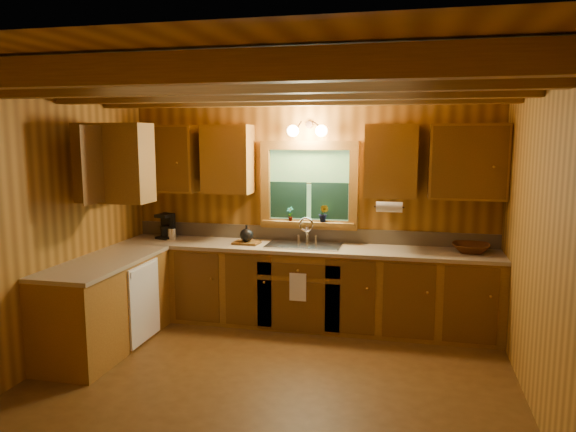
# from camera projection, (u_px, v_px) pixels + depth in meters

# --- Properties ---
(room) EXTENTS (4.20, 4.20, 4.20)m
(room) POSITION_uv_depth(u_px,v_px,m) (266.00, 236.00, 4.39)
(room) COLOR #593915
(room) RESTS_ON ground
(ceiling_beams) EXTENTS (4.20, 2.54, 0.18)m
(ceiling_beams) POSITION_uv_depth(u_px,v_px,m) (265.00, 86.00, 4.21)
(ceiling_beams) COLOR brown
(ceiling_beams) RESTS_ON room
(base_cabinets) EXTENTS (4.20, 2.22, 0.86)m
(base_cabinets) POSITION_uv_depth(u_px,v_px,m) (254.00, 292.00, 5.86)
(base_cabinets) COLOR brown
(base_cabinets) RESTS_ON ground
(countertop) EXTENTS (4.20, 2.24, 0.04)m
(countertop) POSITION_uv_depth(u_px,v_px,m) (255.00, 251.00, 5.80)
(countertop) COLOR tan
(countertop) RESTS_ON base_cabinets
(backsplash) EXTENTS (4.20, 0.02, 0.16)m
(backsplash) POSITION_uv_depth(u_px,v_px,m) (309.00, 234.00, 6.25)
(backsplash) COLOR #9D8A6A
(backsplash) RESTS_ON room
(dishwasher_panel) EXTENTS (0.02, 0.60, 0.80)m
(dishwasher_panel) POSITION_uv_depth(u_px,v_px,m) (145.00, 302.00, 5.50)
(dishwasher_panel) COLOR white
(dishwasher_panel) RESTS_ON base_cabinets
(upper_cabinets) EXTENTS (4.19, 1.77, 0.78)m
(upper_cabinets) POSITION_uv_depth(u_px,v_px,m) (250.00, 161.00, 5.81)
(upper_cabinets) COLOR brown
(upper_cabinets) RESTS_ON room
(window) EXTENTS (1.12, 0.08, 1.00)m
(window) POSITION_uv_depth(u_px,v_px,m) (309.00, 187.00, 6.16)
(window) COLOR brown
(window) RESTS_ON room
(window_sill) EXTENTS (1.06, 0.14, 0.04)m
(window_sill) POSITION_uv_depth(u_px,v_px,m) (308.00, 223.00, 6.17)
(window_sill) COLOR brown
(window_sill) RESTS_ON room
(wall_sconce) EXTENTS (0.45, 0.21, 0.17)m
(wall_sconce) POSITION_uv_depth(u_px,v_px,m) (307.00, 130.00, 5.95)
(wall_sconce) COLOR black
(wall_sconce) RESTS_ON room
(paper_towel_roll) EXTENTS (0.27, 0.11, 0.11)m
(paper_towel_roll) POSITION_uv_depth(u_px,v_px,m) (389.00, 207.00, 5.65)
(paper_towel_roll) COLOR white
(paper_towel_roll) RESTS_ON upper_cabinets
(dish_towel) EXTENTS (0.18, 0.01, 0.30)m
(dish_towel) POSITION_uv_depth(u_px,v_px,m) (298.00, 287.00, 5.72)
(dish_towel) COLOR white
(dish_towel) RESTS_ON base_cabinets
(sink) EXTENTS (0.82, 0.48, 0.43)m
(sink) POSITION_uv_depth(u_px,v_px,m) (304.00, 250.00, 6.00)
(sink) COLOR silver
(sink) RESTS_ON countertop
(coffee_maker) EXTENTS (0.17, 0.21, 0.29)m
(coffee_maker) POSITION_uv_depth(u_px,v_px,m) (167.00, 226.00, 6.43)
(coffee_maker) COLOR black
(coffee_maker) RESTS_ON countertop
(utensil_crock) EXTENTS (0.11, 0.11, 0.30)m
(utensil_crock) POSITION_uv_depth(u_px,v_px,m) (172.00, 233.00, 6.35)
(utensil_crock) COLOR silver
(utensil_crock) RESTS_ON countertop
(cutting_board) EXTENTS (0.30, 0.22, 0.03)m
(cutting_board) POSITION_uv_depth(u_px,v_px,m) (247.00, 243.00, 6.09)
(cutting_board) COLOR brown
(cutting_board) RESTS_ON countertop
(teakettle) EXTENTS (0.15, 0.15, 0.19)m
(teakettle) POSITION_uv_depth(u_px,v_px,m) (247.00, 235.00, 6.08)
(teakettle) COLOR black
(teakettle) RESTS_ON cutting_board
(wicker_basket) EXTENTS (0.41, 0.41, 0.09)m
(wicker_basket) POSITION_uv_depth(u_px,v_px,m) (471.00, 248.00, 5.64)
(wicker_basket) COLOR #48230C
(wicker_basket) RESTS_ON countertop
(potted_plant_left) EXTENTS (0.10, 0.09, 0.17)m
(potted_plant_left) POSITION_uv_depth(u_px,v_px,m) (290.00, 214.00, 6.19)
(potted_plant_left) COLOR brown
(potted_plant_left) RESTS_ON window_sill
(potted_plant_right) EXTENTS (0.13, 0.12, 0.20)m
(potted_plant_right) POSITION_uv_depth(u_px,v_px,m) (324.00, 213.00, 6.09)
(potted_plant_right) COLOR brown
(potted_plant_right) RESTS_ON window_sill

